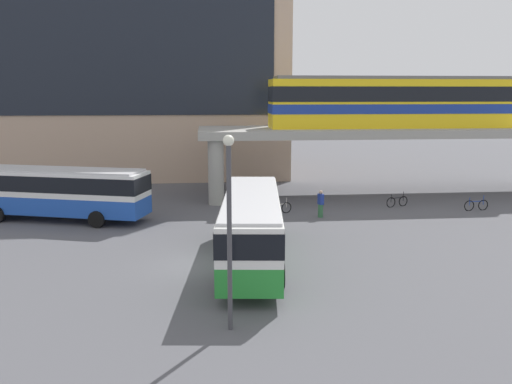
# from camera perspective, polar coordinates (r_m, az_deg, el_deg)

# --- Properties ---
(ground_plane) EXTENTS (120.00, 120.00, 0.00)m
(ground_plane) POSITION_cam_1_polar(r_m,az_deg,el_deg) (33.81, -6.08, -2.53)
(ground_plane) COLOR #515156
(station_building) EXTENTS (31.85, 15.39, 21.90)m
(station_building) POSITION_cam_1_polar(r_m,az_deg,el_deg) (53.49, -15.03, 13.90)
(station_building) COLOR tan
(station_building) RESTS_ON ground_plane
(elevated_platform) EXTENTS (29.26, 6.95, 5.16)m
(elevated_platform) POSITION_cam_1_polar(r_m,az_deg,el_deg) (41.35, 14.52, 5.90)
(elevated_platform) COLOR #9E9B93
(elevated_platform) RESTS_ON ground_plane
(train) EXTENTS (18.53, 2.96, 3.84)m
(train) POSITION_cam_1_polar(r_m,az_deg,el_deg) (41.20, 14.64, 9.59)
(train) COLOR yellow
(train) RESTS_ON elevated_platform
(bus_main) EXTENTS (3.64, 11.24, 3.22)m
(bus_main) POSITION_cam_1_polar(r_m,az_deg,el_deg) (23.84, -0.50, -3.24)
(bus_main) COLOR #268C33
(bus_main) RESTS_ON ground_plane
(bus_secondary) EXTENTS (11.31, 5.59, 3.22)m
(bus_secondary) POSITION_cam_1_polar(r_m,az_deg,el_deg) (34.09, -20.80, 0.34)
(bus_secondary) COLOR #1E4CB2
(bus_secondary) RESTS_ON ground_plane
(bicycle_silver) EXTENTS (1.69, 0.72, 1.04)m
(bicycle_silver) POSITION_cam_1_polar(r_m,az_deg,el_deg) (33.94, 2.60, -1.80)
(bicycle_silver) COLOR black
(bicycle_silver) RESTS_ON ground_plane
(bicycle_blue) EXTENTS (1.78, 0.27, 1.04)m
(bicycle_blue) POSITION_cam_1_polar(r_m,az_deg,el_deg) (37.86, 23.02, -1.34)
(bicycle_blue) COLOR black
(bicycle_blue) RESTS_ON ground_plane
(bicycle_black) EXTENTS (1.72, 0.62, 1.04)m
(bicycle_black) POSITION_cam_1_polar(r_m,az_deg,el_deg) (37.31, 15.23, -1.02)
(bicycle_black) COLOR black
(bicycle_black) RESTS_ON ground_plane
(pedestrian_walking_across) EXTENTS (0.37, 0.46, 1.73)m
(pedestrian_walking_across) POSITION_cam_1_polar(r_m,az_deg,el_deg) (33.13, 7.11, -1.38)
(pedestrian_walking_across) COLOR #33663F
(pedestrian_walking_across) RESTS_ON ground_plane
(lamp_post) EXTENTS (0.36, 0.36, 6.51)m
(lamp_post) POSITION_cam_1_polar(r_m,az_deg,el_deg) (16.74, -2.96, -2.89)
(lamp_post) COLOR #3F3F44
(lamp_post) RESTS_ON ground_plane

